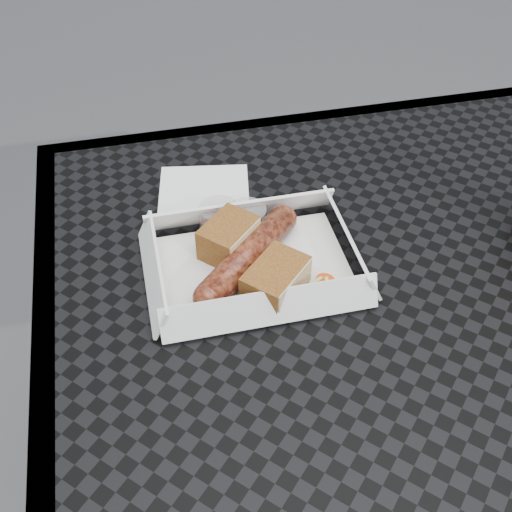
{
  "coord_description": "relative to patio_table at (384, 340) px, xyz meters",
  "views": [
    {
      "loc": [
        -0.26,
        -0.44,
        1.29
      ],
      "look_at": [
        -0.14,
        0.07,
        0.78
      ],
      "focal_mm": 45.0,
      "sensor_mm": 36.0,
      "label": 1
    }
  ],
  "objects": [
    {
      "name": "condiment_cup_sauce",
      "position": [
        -0.17,
        0.17,
        0.09
      ],
      "size": [
        0.05,
        0.05,
        0.03
      ],
      "primitive_type": "cylinder",
      "color": "maroon",
      "rests_on": "patio_table"
    },
    {
      "name": "bread_far",
      "position": [
        -0.13,
        0.04,
        0.1
      ],
      "size": [
        0.09,
        0.09,
        0.04
      ],
      "primitive_type": "cube",
      "rotation": [
        0.0,
        0.0,
        0.77
      ],
      "color": "brown",
      "rests_on": "food_tray"
    },
    {
      "name": "bratwurst",
      "position": [
        -0.15,
        0.08,
        0.1
      ],
      "size": [
        0.15,
        0.14,
        0.04
      ],
      "rotation": [
        0.0,
        0.0,
        0.77
      ],
      "color": "brown",
      "rests_on": "food_tray"
    },
    {
      "name": "condiment_cup_empty",
      "position": [
        -0.14,
        0.15,
        0.09
      ],
      "size": [
        0.05,
        0.05,
        0.03
      ],
      "primitive_type": "cylinder",
      "color": "silver",
      "rests_on": "patio_table"
    },
    {
      "name": "patio_table",
      "position": [
        0.0,
        0.0,
        0.0
      ],
      "size": [
        0.8,
        0.8,
        0.74
      ],
      "color": "black",
      "rests_on": "ground"
    },
    {
      "name": "bread_near",
      "position": [
        -0.17,
        0.11,
        0.1
      ],
      "size": [
        0.08,
        0.08,
        0.04
      ],
      "primitive_type": "cube",
      "rotation": [
        0.0,
        0.0,
        0.77
      ],
      "color": "brown",
      "rests_on": "food_tray"
    },
    {
      "name": "food_tray",
      "position": [
        -0.14,
        0.08,
        0.08
      ],
      "size": [
        0.22,
        0.15,
        0.0
      ],
      "primitive_type": "cube",
      "color": "white",
      "rests_on": "patio_table"
    },
    {
      "name": "veg_garnish",
      "position": [
        -0.08,
        0.03,
        0.08
      ],
      "size": [
        0.03,
        0.03,
        0.0
      ],
      "color": "#EC420A",
      "rests_on": "food_tray"
    },
    {
      "name": "napkin",
      "position": [
        -0.18,
        0.23,
        0.08
      ],
      "size": [
        0.14,
        0.14,
        0.0
      ],
      "primitive_type": "cube",
      "rotation": [
        0.0,
        0.0,
        -0.17
      ],
      "color": "white",
      "rests_on": "patio_table"
    }
  ]
}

